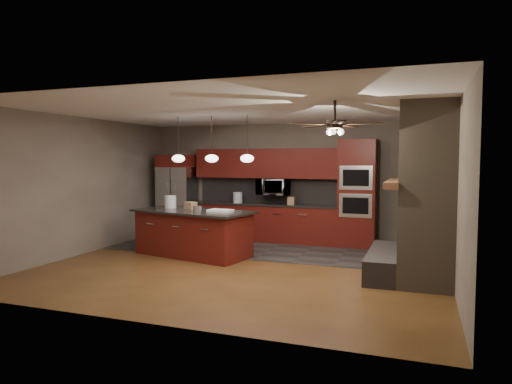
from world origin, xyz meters
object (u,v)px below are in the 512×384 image
at_px(refrigerator, 178,196).
at_px(white_bucket, 170,202).
at_px(kitchen_island, 193,233).
at_px(counter_box, 291,201).
at_px(paint_can, 197,209).
at_px(paint_tray, 220,211).
at_px(oven_tower, 357,193).
at_px(counter_bucket, 238,197).
at_px(microwave, 273,187).
at_px(cardboard_box, 191,206).

distance_m(refrigerator, white_bucket, 1.94).
xyz_separation_m(kitchen_island, counter_box, (1.49, 2.03, 0.52)).
distance_m(white_bucket, paint_can, 0.99).
xyz_separation_m(refrigerator, paint_tray, (2.10, -2.04, -0.08)).
xyz_separation_m(refrigerator, paint_can, (1.69, -2.22, -0.05)).
distance_m(oven_tower, counter_bucket, 2.86).
relative_size(microwave, paint_can, 4.30).
height_order(refrigerator, kitchen_island, refrigerator).
bearing_deg(paint_tray, counter_box, 71.79).
xyz_separation_m(kitchen_island, paint_tray, (0.63, -0.05, 0.48)).
xyz_separation_m(microwave, cardboard_box, (-1.17, -1.94, -0.31)).
height_order(refrigerator, counter_box, refrigerator).
bearing_deg(microwave, counter_box, -11.92).
distance_m(microwave, cardboard_box, 2.28).
bearing_deg(cardboard_box, kitchen_island, -29.29).
height_order(oven_tower, cardboard_box, oven_tower).
distance_m(microwave, counter_box, 0.58).
xyz_separation_m(oven_tower, refrigerator, (-4.46, -0.07, -0.17)).
relative_size(counter_bucket, counter_box, 1.43).
bearing_deg(microwave, paint_can, -108.71).
relative_size(oven_tower, kitchen_island, 0.91).
relative_size(paint_can, counter_bucket, 0.68).
bearing_deg(white_bucket, microwave, 48.56).
distance_m(kitchen_island, cardboard_box, 0.58).
height_order(microwave, paint_can, microwave).
distance_m(kitchen_island, counter_bucket, 2.15).
xyz_separation_m(paint_tray, counter_box, (0.86, 2.07, 0.05)).
xyz_separation_m(paint_tray, counter_bucket, (-0.49, 2.12, 0.08)).
xyz_separation_m(microwave, counter_bucket, (-0.89, -0.05, -0.27)).
bearing_deg(oven_tower, counter_bucket, 179.85).
distance_m(white_bucket, paint_tray, 1.31).
bearing_deg(counter_bucket, microwave, 3.23).
height_order(paint_can, cardboard_box, cardboard_box).
xyz_separation_m(paint_can, counter_bucket, (-0.09, 2.31, 0.05)).
relative_size(microwave, counter_box, 4.15).
bearing_deg(refrigerator, counter_bucket, 2.90).
xyz_separation_m(microwave, paint_tray, (-0.39, -2.17, -0.36)).
bearing_deg(paint_tray, cardboard_box, 167.65).
bearing_deg(counter_bucket, counter_box, -2.11).
xyz_separation_m(paint_tray, cardboard_box, (-0.78, 0.23, 0.05)).
relative_size(refrigerator, white_bucket, 7.89).
distance_m(kitchen_island, white_bucket, 0.91).
bearing_deg(white_bucket, counter_bucket, 66.92).
height_order(oven_tower, refrigerator, oven_tower).
distance_m(counter_bucket, counter_box, 1.36).
xyz_separation_m(white_bucket, paint_can, (0.87, -0.47, -0.07)).
bearing_deg(white_bucket, refrigerator, 114.99).
bearing_deg(paint_tray, microwave, 84.25).
height_order(refrigerator, cardboard_box, refrigerator).
bearing_deg(paint_can, counter_bucket, 92.17).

